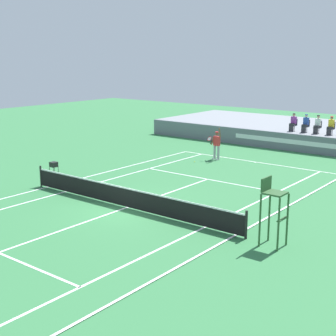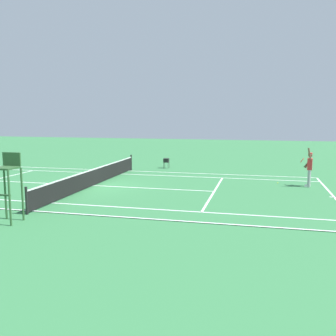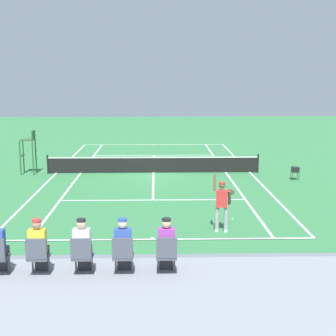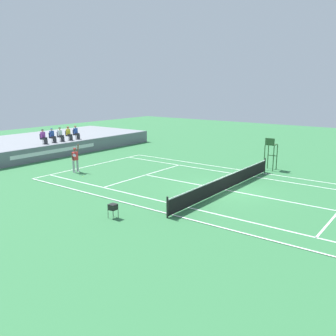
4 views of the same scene
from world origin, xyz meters
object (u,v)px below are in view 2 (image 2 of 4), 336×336
Objects in this scene: umpire_chair at (8,178)px; ball_hopper at (166,160)px; tennis_ball at (278,183)px; tennis_player at (309,168)px.

umpire_chair is 3.49× the size of ball_hopper.
tennis_ball is 13.90m from umpire_chair.
ball_hopper is (-14.45, 2.09, -0.98)m from umpire_chair.
tennis_ball is 8.69m from ball_hopper.
tennis_player is 0.85× the size of umpire_chair.
tennis_ball is at bearing 136.37° from umpire_chair.
tennis_player is at bearing 130.33° from umpire_chair.
tennis_player reaches higher than tennis_ball.
tennis_player is at bearing 60.54° from ball_hopper.
umpire_chair reaches higher than tennis_ball.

